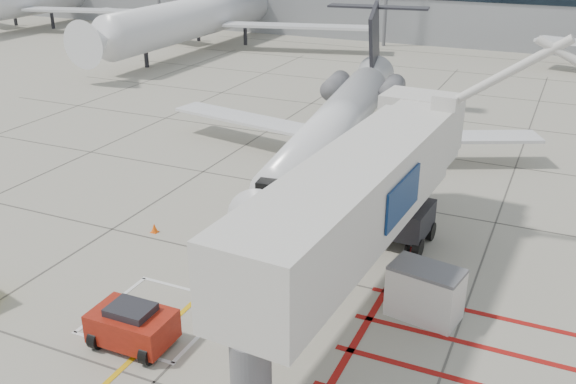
% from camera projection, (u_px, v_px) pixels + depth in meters
% --- Properties ---
extents(ground_plane, '(260.00, 260.00, 0.00)m').
position_uv_depth(ground_plane, '(219.00, 315.00, 23.10)').
color(ground_plane, '#9D9A87').
rests_on(ground_plane, ground).
extents(regional_jet, '(26.94, 32.19, 7.71)m').
position_uv_depth(regional_jet, '(326.00, 112.00, 33.58)').
color(regional_jet, silver).
rests_on(regional_jet, ground_plane).
extents(jet_bridge, '(10.36, 19.96, 7.78)m').
position_uv_depth(jet_bridge, '(350.00, 215.00, 21.76)').
color(jet_bridge, silver).
rests_on(jet_bridge, ground_plane).
extents(pushback_tug, '(2.72, 1.72, 1.58)m').
position_uv_depth(pushback_tug, '(132.00, 324.00, 21.22)').
color(pushback_tug, maroon).
rests_on(pushback_tug, ground_plane).
extents(baggage_cart, '(2.09, 1.45, 1.24)m').
position_uv_depth(baggage_cart, '(395.00, 233.00, 27.80)').
color(baggage_cart, '#545559').
rests_on(baggage_cart, ground_plane).
extents(ground_power_unit, '(2.70, 1.87, 1.96)m').
position_uv_depth(ground_power_unit, '(425.00, 292.00, 22.67)').
color(ground_power_unit, silver).
rests_on(ground_power_unit, ground_plane).
extents(cone_nose, '(0.32, 0.32, 0.44)m').
position_uv_depth(cone_nose, '(154.00, 228.00, 29.13)').
color(cone_nose, '#FC580D').
rests_on(cone_nose, ground_plane).
extents(cone_side, '(0.40, 0.40, 0.56)m').
position_uv_depth(cone_side, '(328.00, 254.00, 26.71)').
color(cone_side, orange).
rests_on(cone_side, ground_plane).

